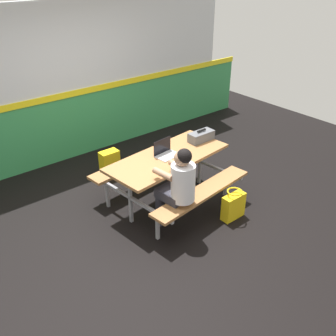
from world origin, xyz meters
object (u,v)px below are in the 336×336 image
Objects in this scene: laptop_silver at (166,152)px; tote_bag_bright at (233,206)px; student_nearer at (178,183)px; toolbox_grey at (201,136)px; backpack_dark at (110,164)px; picnic_table_main at (168,167)px.

tote_bag_bright is (0.44, -0.91, -0.59)m from laptop_silver.
student_nearer reaches higher than toolbox_grey.
backpack_dark is (-0.26, 1.13, -0.57)m from laptop_silver.
backpack_dark is at bearing 102.86° from picnic_table_main.
picnic_table_main is at bearing 116.06° from tote_bag_bright.
picnic_table_main is at bearing 61.48° from student_nearer.
backpack_dark reaches higher than tote_bag_bright.
student_nearer is at bearing -146.64° from toolbox_grey.
picnic_table_main is 1.53× the size of student_nearer.
student_nearer reaches higher than picnic_table_main.
student_nearer is (-0.32, -0.60, 0.13)m from picnic_table_main.
laptop_silver is 1.29m from backpack_dark.
student_nearer reaches higher than tote_bag_bright.
toolbox_grey is 0.91× the size of backpack_dark.
backpack_dark is (-0.27, 1.17, -0.36)m from picnic_table_main.
backpack_dark is (0.06, 1.77, -0.49)m from student_nearer.
student_nearer reaches higher than backpack_dark.
student_nearer is 2.81× the size of tote_bag_bright.
picnic_table_main is 4.62× the size of toolbox_grey.
tote_bag_bright is (0.43, -0.88, -0.38)m from picnic_table_main.
toolbox_grey is at bearing 3.41° from laptop_silver.
toolbox_grey is at bearing 33.36° from student_nearer.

